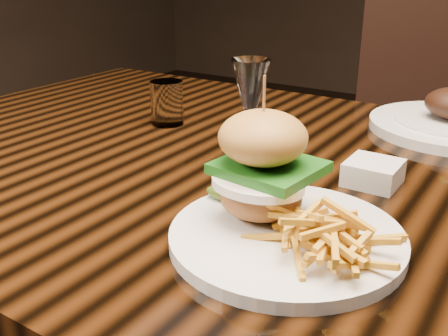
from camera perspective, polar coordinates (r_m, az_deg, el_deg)
The scene contains 6 objects.
dining_table at distance 0.81m, azimuth 9.22°, elevation -5.74°, with size 1.60×0.90×0.75m.
burger_plate at distance 0.58m, azimuth 6.32°, elevation -3.85°, with size 0.26×0.26×0.18m.
ramekin at distance 0.76m, azimuth 15.93°, elevation -0.49°, with size 0.07×0.07×0.03m, color silver.
wine_glass at distance 0.78m, azimuth 2.91°, elevation 8.65°, with size 0.06×0.06×0.16m.
water_tumbler at distance 1.00m, azimuth -6.23°, elevation 7.07°, with size 0.06×0.06×0.08m, color white.
chair_far at distance 1.66m, azimuth 21.77°, elevation 2.41°, with size 0.59×0.59×0.95m.
Camera 1 is at (0.28, -0.67, 1.05)m, focal length 42.00 mm.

